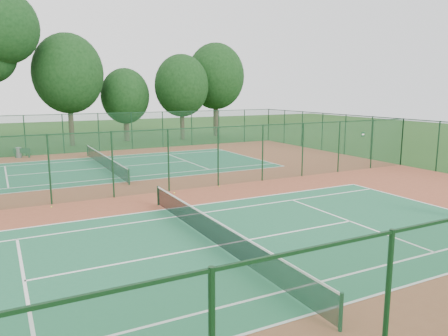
{
  "coord_description": "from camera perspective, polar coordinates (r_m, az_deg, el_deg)",
  "views": [
    {
      "loc": [
        -6.78,
        -22.45,
        5.6
      ],
      "look_at": [
        3.53,
        -2.81,
        1.6
      ],
      "focal_mm": 35.0,
      "sensor_mm": 36.0,
      "label": 1
    }
  ],
  "objects": [
    {
      "name": "court_near",
      "position": [
        16.07,
        -0.89,
        -10.12
      ],
      "size": [
        23.77,
        10.97,
        0.01
      ],
      "primitive_type": "cube",
      "color": "#206542",
      "rests_on": "red_pad"
    },
    {
      "name": "fence_divider",
      "position": [
        23.77,
        -10.74,
        0.75
      ],
      "size": [
        40.0,
        0.09,
        3.5
      ],
      "color": "#184A2B",
      "rests_on": "ground"
    },
    {
      "name": "trash_bin",
      "position": [
        40.04,
        -25.24,
        1.84
      ],
      "size": [
        0.5,
        0.5,
        0.85
      ],
      "primitive_type": "cylinder",
      "rotation": [
        0.0,
        0.0,
        -0.05
      ],
      "color": "slate",
      "rests_on": "red_pad"
    },
    {
      "name": "court_far",
      "position": [
        32.66,
        -15.29,
        0.01
      ],
      "size": [
        23.77,
        10.97,
        0.01
      ],
      "primitive_type": "cube",
      "color": "#1F6445",
      "rests_on": "red_pad"
    },
    {
      "name": "fence_east",
      "position": [
        35.16,
        22.23,
        3.2
      ],
      "size": [
        0.09,
        36.0,
        3.5
      ],
      "rotation": [
        0.0,
        0.0,
        1.57
      ],
      "color": "#17472A",
      "rests_on": "ground"
    },
    {
      "name": "tennis_net_far",
      "position": [
        32.57,
        -15.33,
        0.93
      ],
      "size": [
        0.1,
        12.9,
        0.97
      ],
      "color": "#163E24",
      "rests_on": "ground"
    },
    {
      "name": "tennis_net_near",
      "position": [
        15.89,
        -0.9,
        -8.33
      ],
      "size": [
        0.1,
        12.9,
        0.97
      ],
      "color": "#12331E",
      "rests_on": "ground"
    },
    {
      "name": "stray_ball_c",
      "position": [
        22.61,
        -21.62,
        -4.74
      ],
      "size": [
        0.07,
        0.07,
        0.07
      ],
      "primitive_type": "sphere",
      "color": "#D3F338",
      "rests_on": "red_pad"
    },
    {
      "name": "fence_south",
      "position": [
        8.98,
        27.18,
        -16.3
      ],
      "size": [
        40.0,
        0.09,
        3.5
      ],
      "color": "#194B2C",
      "rests_on": "ground"
    },
    {
      "name": "bench",
      "position": [
        39.91,
        -24.86,
        1.82
      ],
      "size": [
        1.35,
        0.74,
        0.8
      ],
      "rotation": [
        0.0,
        0.0,
        -0.3
      ],
      "color": "#12361D",
      "rests_on": "red_pad"
    },
    {
      "name": "stray_ball_b",
      "position": [
        25.41,
        -0.61,
        -2.4
      ],
      "size": [
        0.08,
        0.08,
        0.08
      ],
      "primitive_type": "sphere",
      "color": "#B2CB2F",
      "rests_on": "red_pad"
    },
    {
      "name": "evergreen_row",
      "position": [
        47.6,
        -18.72,
        2.93
      ],
      "size": [
        39.0,
        5.0,
        12.0
      ],
      "primitive_type": null,
      "color": "black",
      "rests_on": "ground"
    },
    {
      "name": "stray_ball_a",
      "position": [
        23.97,
        -6.52,
        -3.24
      ],
      "size": [
        0.07,
        0.07,
        0.07
      ],
      "primitive_type": "sphere",
      "color": "#E5F539",
      "rests_on": "red_pad"
    },
    {
      "name": "red_pad",
      "position": [
        24.12,
        -10.6,
        -3.37
      ],
      "size": [
        40.0,
        36.0,
        0.01
      ],
      "primitive_type": "cube",
      "color": "brown",
      "rests_on": "ground"
    },
    {
      "name": "fence_north",
      "position": [
        41.2,
        -18.15,
        4.37
      ],
      "size": [
        40.0,
        0.09,
        3.5
      ],
      "color": "#164424",
      "rests_on": "ground"
    },
    {
      "name": "ground",
      "position": [
        24.12,
        -10.6,
        -3.38
      ],
      "size": [
        120.0,
        120.0,
        0.0
      ],
      "primitive_type": "plane",
      "color": "#224816",
      "rests_on": "ground"
    }
  ]
}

